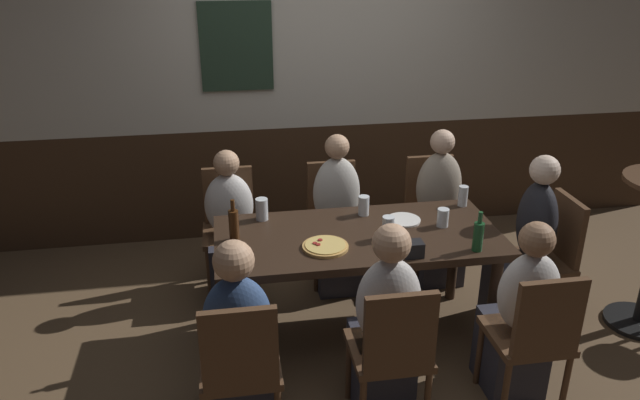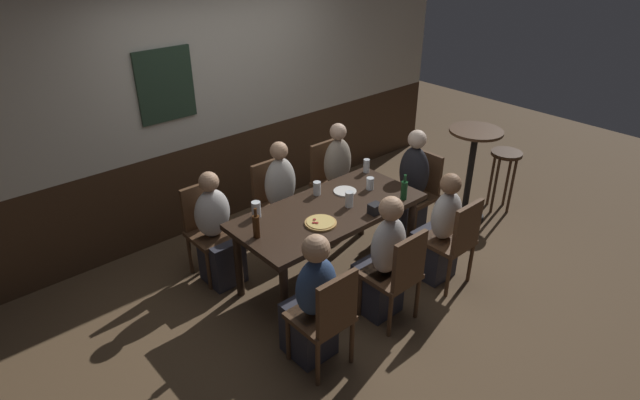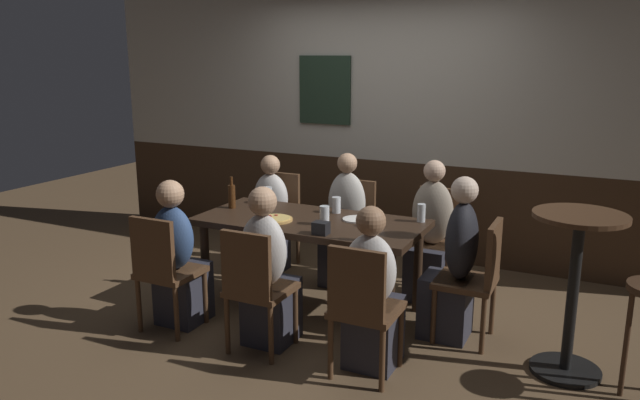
{
  "view_description": "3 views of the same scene",
  "coord_description": "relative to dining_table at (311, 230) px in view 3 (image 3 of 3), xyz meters",
  "views": [
    {
      "loc": [
        -0.78,
        -3.27,
        2.42
      ],
      "look_at": [
        -0.24,
        -0.03,
        1.0
      ],
      "focal_mm": 34.39,
      "sensor_mm": 36.0,
      "label": 1
    },
    {
      "loc": [
        -2.71,
        -2.95,
        3.0
      ],
      "look_at": [
        -0.1,
        0.01,
        0.86
      ],
      "focal_mm": 29.19,
      "sensor_mm": 36.0,
      "label": 2
    },
    {
      "loc": [
        2.06,
        -4.08,
        1.99
      ],
      "look_at": [
        0.13,
        -0.09,
        0.93
      ],
      "focal_mm": 34.47,
      "sensor_mm": 36.0,
      "label": 3
    }
  ],
  "objects": [
    {
      "name": "beer_bottle_brown",
      "position": [
        -0.75,
        0.04,
        0.19
      ],
      "size": [
        0.06,
        0.06,
        0.26
      ],
      "color": "#42230F",
      "rests_on": "dining_table"
    },
    {
      "name": "chair_head_east",
      "position": [
        1.29,
        0.0,
        -0.16
      ],
      "size": [
        0.4,
        0.4,
        0.88
      ],
      "color": "#513521",
      "rests_on": "ground_plane"
    },
    {
      "name": "wall_back",
      "position": [
        -0.0,
        1.65,
        0.65
      ],
      "size": [
        6.4,
        0.13,
        2.6
      ],
      "color": "#3D2819",
      "rests_on": "ground_plane"
    },
    {
      "name": "person_mid_far",
      "position": [
        -0.0,
        0.66,
        -0.17
      ],
      "size": [
        0.34,
        0.37,
        1.16
      ],
      "color": "#2D2D38",
      "rests_on": "ground_plane"
    },
    {
      "name": "pint_glass_pale",
      "position": [
        0.1,
        0.27,
        0.14
      ],
      "size": [
        0.07,
        0.07,
        0.13
      ],
      "color": "silver",
      "rests_on": "dining_table"
    },
    {
      "name": "chair_left_near",
      "position": [
        -0.77,
        -0.82,
        -0.16
      ],
      "size": [
        0.4,
        0.4,
        0.88
      ],
      "color": "#513521",
      "rests_on": "ground_plane"
    },
    {
      "name": "chair_mid_far",
      "position": [
        0.0,
        0.82,
        -0.16
      ],
      "size": [
        0.4,
        0.4,
        0.88
      ],
      "color": "#513521",
      "rests_on": "ground_plane"
    },
    {
      "name": "beer_glass_half",
      "position": [
        0.79,
        0.31,
        0.14
      ],
      "size": [
        0.06,
        0.06,
        0.14
      ],
      "color": "silver",
      "rests_on": "dining_table"
    },
    {
      "name": "person_head_east",
      "position": [
        1.13,
        0.0,
        -0.16
      ],
      "size": [
        0.37,
        0.34,
        1.18
      ],
      "color": "#2D2D38",
      "rests_on": "ground_plane"
    },
    {
      "name": "person_left_near",
      "position": [
        -0.77,
        -0.66,
        -0.19
      ],
      "size": [
        0.34,
        0.37,
        1.11
      ],
      "color": "#2D2D38",
      "rests_on": "ground_plane"
    },
    {
      "name": "ground_plane",
      "position": [
        0.0,
        0.0,
        -0.66
      ],
      "size": [
        12.0,
        12.0,
        0.0
      ],
      "primitive_type": "plane",
      "color": "brown"
    },
    {
      "name": "chair_left_far",
      "position": [
        -0.77,
        0.82,
        -0.16
      ],
      "size": [
        0.4,
        0.4,
        0.88
      ],
      "color": "#513521",
      "rests_on": "ground_plane"
    },
    {
      "name": "plate_white_large",
      "position": [
        0.33,
        0.14,
        0.09
      ],
      "size": [
        0.22,
        0.22,
        0.01
      ],
      "primitive_type": "cylinder",
      "color": "white",
      "rests_on": "dining_table"
    },
    {
      "name": "beer_bottle_green",
      "position": [
        0.63,
        -0.32,
        0.18
      ],
      "size": [
        0.06,
        0.06,
        0.24
      ],
      "color": "#194723",
      "rests_on": "dining_table"
    },
    {
      "name": "person_right_far",
      "position": [
        0.77,
        0.66,
        -0.17
      ],
      "size": [
        0.34,
        0.37,
        1.15
      ],
      "color": "#2D2D38",
      "rests_on": "ground_plane"
    },
    {
      "name": "person_mid_near",
      "position": [
        0.0,
        -0.66,
        -0.18
      ],
      "size": [
        0.34,
        0.37,
        1.14
      ],
      "color": "#2D2D38",
      "rests_on": "ground_plane"
    },
    {
      "name": "side_bar_table",
      "position": [
        1.92,
        -0.19,
        -0.04
      ],
      "size": [
        0.56,
        0.56,
        1.05
      ],
      "color": "black",
      "rests_on": "ground_plane"
    },
    {
      "name": "pint_glass_amber",
      "position": [
        -0.56,
        0.31,
        0.15
      ],
      "size": [
        0.08,
        0.08,
        0.14
      ],
      "color": "silver",
      "rests_on": "dining_table"
    },
    {
      "name": "tumbler_short",
      "position": [
        0.16,
        -0.09,
        0.15
      ],
      "size": [
        0.07,
        0.07,
        0.14
      ],
      "color": "silver",
      "rests_on": "dining_table"
    },
    {
      "name": "dining_table",
      "position": [
        0.0,
        0.0,
        0.0
      ],
      "size": [
        1.74,
        0.81,
        0.74
      ],
      "color": "black",
      "rests_on": "ground_plane"
    },
    {
      "name": "pizza",
      "position": [
        -0.23,
        -0.15,
        0.1
      ],
      "size": [
        0.27,
        0.27,
        0.03
      ],
      "color": "tan",
      "rests_on": "dining_table"
    },
    {
      "name": "condiment_caddy",
      "position": [
        0.24,
        -0.32,
        0.13
      ],
      "size": [
        0.11,
        0.09,
        0.09
      ],
      "primitive_type": "cube",
      "color": "black",
      "rests_on": "dining_table"
    },
    {
      "name": "chair_mid_near",
      "position": [
        0.0,
        -0.82,
        -0.16
      ],
      "size": [
        0.4,
        0.4,
        0.88
      ],
      "color": "#513521",
      "rests_on": "ground_plane"
    },
    {
      "name": "pint_glass_stout",
      "position": [
        0.55,
        0.02,
        0.13
      ],
      "size": [
        0.07,
        0.07,
        0.12
      ],
      "color": "silver",
      "rests_on": "dining_table"
    },
    {
      "name": "person_left_far",
      "position": [
        -0.77,
        0.66,
        -0.2
      ],
      "size": [
        0.34,
        0.37,
        1.08
      ],
      "color": "#2D2D38",
      "rests_on": "ground_plane"
    },
    {
      "name": "chair_right_far",
      "position": [
        0.77,
        0.82,
        -0.16
      ],
      "size": [
        0.4,
        0.4,
        0.88
      ],
      "color": "#513521",
      "rests_on": "ground_plane"
    },
    {
      "name": "chair_right_near",
      "position": [
        0.77,
        -0.82,
        -0.16
      ],
      "size": [
        0.4,
        0.4,
        0.88
      ],
      "color": "#513521",
      "rests_on": "ground_plane"
    },
    {
      "name": "person_right_near",
      "position": [
        0.77,
        -0.66,
        -0.2
      ],
      "size": [
        0.34,
        0.37,
        1.09
      ],
      "color": "#2D2D38",
      "rests_on": "ground_plane"
    }
  ]
}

